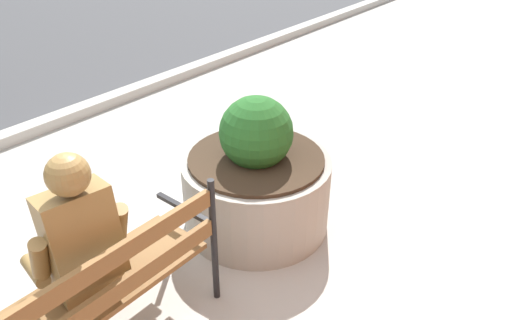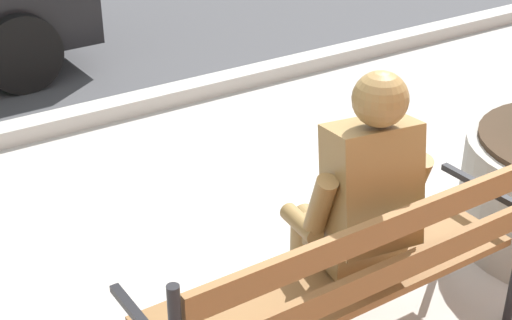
# 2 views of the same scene
# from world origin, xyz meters

# --- Properties ---
(curb_stone) EXTENTS (60.00, 0.20, 0.12)m
(curb_stone) POSITION_xyz_m (0.00, 2.90, 0.06)
(curb_stone) COLOR #B2AFA8
(curb_stone) RESTS_ON ground
(park_bench) EXTENTS (1.81, 0.55, 0.95)m
(park_bench) POSITION_xyz_m (-0.19, -0.17, 0.54)
(park_bench) COLOR brown
(park_bench) RESTS_ON ground
(bronze_statue_seated) EXTENTS (0.73, 0.79, 1.37)m
(bronze_statue_seated) POSITION_xyz_m (-0.01, 0.04, 0.67)
(bronze_statue_seated) COLOR olive
(bronze_statue_seated) RESTS_ON ground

